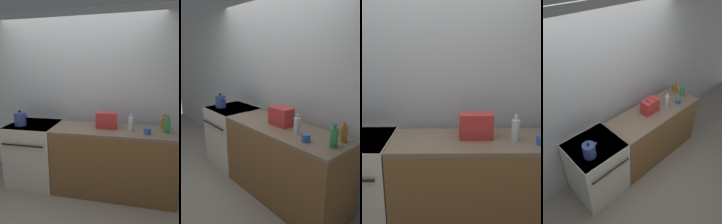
{
  "view_description": "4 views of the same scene",
  "coord_description": "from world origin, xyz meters",
  "views": [
    {
      "loc": [
        0.71,
        -2.0,
        1.68
      ],
      "look_at": [
        0.25,
        0.33,
        1.15
      ],
      "focal_mm": 28.0,
      "sensor_mm": 36.0,
      "label": 1
    },
    {
      "loc": [
        2.29,
        -1.41,
        1.81
      ],
      "look_at": [
        0.25,
        0.38,
        1.04
      ],
      "focal_mm": 35.0,
      "sensor_mm": 36.0,
      "label": 2
    },
    {
      "loc": [
        0.26,
        -1.72,
        1.7
      ],
      "look_at": [
        0.29,
        0.32,
        1.17
      ],
      "focal_mm": 40.0,
      "sensor_mm": 36.0,
      "label": 3
    },
    {
      "loc": [
        -1.64,
        -1.53,
        3.05
      ],
      "look_at": [
        0.13,
        0.35,
        1.1
      ],
      "focal_mm": 35.0,
      "sensor_mm": 36.0,
      "label": 4
    }
  ],
  "objects": [
    {
      "name": "ground_plane",
      "position": [
        0.0,
        0.0,
        0.0
      ],
      "size": [
        12.0,
        12.0,
        0.0
      ],
      "primitive_type": "plane",
      "color": "gray"
    },
    {
      "name": "wall_back",
      "position": [
        0.0,
        0.72,
        1.3
      ],
      "size": [
        8.0,
        0.05,
        2.6
      ],
      "color": "silver",
      "rests_on": "ground_plane"
    },
    {
      "name": "stove",
      "position": [
        -0.6,
        0.33,
        0.48
      ],
      "size": [
        0.71,
        0.7,
        0.94
      ],
      "color": "silver",
      "rests_on": "ground_plane"
    },
    {
      "name": "counter_block",
      "position": [
        0.58,
        0.3,
        0.47
      ],
      "size": [
        1.63,
        0.6,
        0.94
      ],
      "color": "brown",
      "rests_on": "ground_plane"
    },
    {
      "name": "kettle",
      "position": [
        -0.74,
        0.21,
        1.03
      ],
      "size": [
        0.2,
        0.16,
        0.23
      ],
      "color": "#33478C",
      "rests_on": "stove"
    },
    {
      "name": "toaster",
      "position": [
        0.5,
        0.34,
        1.05
      ],
      "size": [
        0.28,
        0.17,
        0.22
      ],
      "color": "red",
      "rests_on": "counter_block"
    },
    {
      "name": "bottle_amber",
      "position": [
        1.27,
        0.45,
        1.02
      ],
      "size": [
        0.07,
        0.07,
        0.2
      ],
      "color": "#9E6B23",
      "rests_on": "counter_block"
    },
    {
      "name": "bottle_clear",
      "position": [
        0.82,
        0.26,
        1.03
      ],
      "size": [
        0.07,
        0.07,
        0.23
      ],
      "color": "silver",
      "rests_on": "counter_block"
    },
    {
      "name": "bottle_green",
      "position": [
        1.27,
        0.27,
        1.03
      ],
      "size": [
        0.08,
        0.08,
        0.23
      ],
      "color": "#338C47",
      "rests_on": "counter_block"
    },
    {
      "name": "cup_blue",
      "position": [
        1.02,
        0.18,
        0.97
      ],
      "size": [
        0.09,
        0.09,
        0.08
      ],
      "color": "#3860B2",
      "rests_on": "counter_block"
    }
  ]
}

